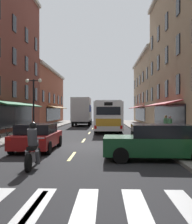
{
  "coord_description": "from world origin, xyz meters",
  "views": [
    {
      "loc": [
        1.54,
        -15.58,
        2.06
      ],
      "look_at": [
        0.63,
        9.49,
        1.98
      ],
      "focal_mm": 42.61,
      "sensor_mm": 36.0,
      "label": 1
    }
  ],
  "objects_px": {
    "transit_bus": "(108,115)",
    "street_lamp_twin": "(34,103)",
    "sedan_near": "(37,137)",
    "bicycle_mid": "(4,136)",
    "box_truck": "(82,112)",
    "sedan_mid": "(157,142)",
    "pedestrian_mid": "(170,126)",
    "motorcycle_rider": "(33,148)",
    "pedestrian_far": "(166,125)"
  },
  "relations": [
    {
      "from": "motorcycle_rider",
      "to": "street_lamp_twin",
      "type": "height_order",
      "value": "street_lamp_twin"
    },
    {
      "from": "sedan_mid",
      "to": "pedestrian_far",
      "type": "distance_m",
      "value": 10.5
    },
    {
      "from": "pedestrian_far",
      "to": "street_lamp_twin",
      "type": "distance_m",
      "value": 11.22
    },
    {
      "from": "box_truck",
      "to": "street_lamp_twin",
      "type": "distance_m",
      "value": 14.97
    },
    {
      "from": "street_lamp_twin",
      "to": "motorcycle_rider",
      "type": "bearing_deg",
      "value": -74.76
    },
    {
      "from": "bicycle_mid",
      "to": "transit_bus",
      "type": "bearing_deg",
      "value": 62.58
    },
    {
      "from": "motorcycle_rider",
      "to": "bicycle_mid",
      "type": "height_order",
      "value": "motorcycle_rider"
    },
    {
      "from": "box_truck",
      "to": "street_lamp_twin",
      "type": "xyz_separation_m",
      "value": [
        -2.86,
        -14.67,
        0.79
      ]
    },
    {
      "from": "sedan_near",
      "to": "bicycle_mid",
      "type": "distance_m",
      "value": 3.53
    },
    {
      "from": "sedan_mid",
      "to": "motorcycle_rider",
      "type": "distance_m",
      "value": 5.11
    },
    {
      "from": "transit_bus",
      "to": "pedestrian_mid",
      "type": "relative_size",
      "value": 7.93
    },
    {
      "from": "sedan_mid",
      "to": "pedestrian_far",
      "type": "bearing_deg",
      "value": 75.41
    },
    {
      "from": "box_truck",
      "to": "sedan_mid",
      "type": "bearing_deg",
      "value": -78.05
    },
    {
      "from": "street_lamp_twin",
      "to": "box_truck",
      "type": "bearing_deg",
      "value": 78.97
    },
    {
      "from": "sedan_mid",
      "to": "pedestrian_far",
      "type": "xyz_separation_m",
      "value": [
        2.64,
        10.16,
        0.19
      ]
    },
    {
      "from": "sedan_mid",
      "to": "pedestrian_mid",
      "type": "relative_size",
      "value": 2.84
    },
    {
      "from": "sedan_near",
      "to": "bicycle_mid",
      "type": "bearing_deg",
      "value": 139.81
    },
    {
      "from": "transit_bus",
      "to": "motorcycle_rider",
      "type": "distance_m",
      "value": 19.52
    },
    {
      "from": "transit_bus",
      "to": "sedan_near",
      "type": "xyz_separation_m",
      "value": [
        -3.86,
        -14.9,
        -0.9
      ]
    },
    {
      "from": "sedan_mid",
      "to": "pedestrian_mid",
      "type": "bearing_deg",
      "value": 73.31
    },
    {
      "from": "sedan_near",
      "to": "sedan_mid",
      "type": "distance_m",
      "value": 6.37
    },
    {
      "from": "pedestrian_far",
      "to": "street_lamp_twin",
      "type": "relative_size",
      "value": 0.34
    },
    {
      "from": "sedan_near",
      "to": "street_lamp_twin",
      "type": "distance_m",
      "value": 9.28
    },
    {
      "from": "sedan_near",
      "to": "pedestrian_mid",
      "type": "xyz_separation_m",
      "value": [
        8.39,
        6.03,
        0.23
      ]
    },
    {
      "from": "transit_bus",
      "to": "motorcycle_rider",
      "type": "height_order",
      "value": "transit_bus"
    },
    {
      "from": "box_truck",
      "to": "street_lamp_twin",
      "type": "bearing_deg",
      "value": -101.03
    },
    {
      "from": "sedan_near",
      "to": "pedestrian_far",
      "type": "relative_size",
      "value": 2.73
    },
    {
      "from": "transit_bus",
      "to": "street_lamp_twin",
      "type": "relative_size",
      "value": 2.65
    },
    {
      "from": "pedestrian_mid",
      "to": "box_truck",
      "type": "bearing_deg",
      "value": 81.64
    },
    {
      "from": "sedan_mid",
      "to": "motorcycle_rider",
      "type": "relative_size",
      "value": 2.16
    },
    {
      "from": "sedan_near",
      "to": "bicycle_mid",
      "type": "height_order",
      "value": "sedan_near"
    },
    {
      "from": "sedan_near",
      "to": "motorcycle_rider",
      "type": "relative_size",
      "value": 2.09
    },
    {
      "from": "box_truck",
      "to": "pedestrian_far",
      "type": "bearing_deg",
      "value": -62.79
    },
    {
      "from": "transit_bus",
      "to": "pedestrian_far",
      "type": "relative_size",
      "value": 7.89
    },
    {
      "from": "pedestrian_far",
      "to": "bicycle_mid",
      "type": "bearing_deg",
      "value": 48.24
    },
    {
      "from": "sedan_near",
      "to": "pedestrian_far",
      "type": "height_order",
      "value": "pedestrian_far"
    },
    {
      "from": "box_truck",
      "to": "sedan_mid",
      "type": "xyz_separation_m",
      "value": [
        5.5,
        -26.01,
        -1.22
      ]
    },
    {
      "from": "transit_bus",
      "to": "sedan_near",
      "type": "distance_m",
      "value": 15.42
    },
    {
      "from": "bicycle_mid",
      "to": "pedestrian_mid",
      "type": "bearing_deg",
      "value": 18.7
    },
    {
      "from": "transit_bus",
      "to": "bicycle_mid",
      "type": "xyz_separation_m",
      "value": [
        -6.55,
        -12.63,
        -1.1
      ]
    },
    {
      "from": "transit_bus",
      "to": "pedestrian_mid",
      "type": "distance_m",
      "value": 9.99
    },
    {
      "from": "box_truck",
      "to": "street_lamp_twin",
      "type": "relative_size",
      "value": 1.5
    },
    {
      "from": "sedan_near",
      "to": "pedestrian_mid",
      "type": "distance_m",
      "value": 10.33
    },
    {
      "from": "pedestrian_far",
      "to": "street_lamp_twin",
      "type": "bearing_deg",
      "value": 17.0
    },
    {
      "from": "sedan_near",
      "to": "motorcycle_rider",
      "type": "xyz_separation_m",
      "value": [
        0.98,
        -4.38,
        0.0
      ]
    },
    {
      "from": "transit_bus",
      "to": "street_lamp_twin",
      "type": "bearing_deg",
      "value": -135.93
    },
    {
      "from": "transit_bus",
      "to": "bicycle_mid",
      "type": "bearing_deg",
      "value": -117.42
    },
    {
      "from": "motorcycle_rider",
      "to": "bicycle_mid",
      "type": "relative_size",
      "value": 1.21
    },
    {
      "from": "motorcycle_rider",
      "to": "pedestrian_far",
      "type": "height_order",
      "value": "pedestrian_far"
    },
    {
      "from": "box_truck",
      "to": "bicycle_mid",
      "type": "bearing_deg",
      "value": -98.03
    }
  ]
}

